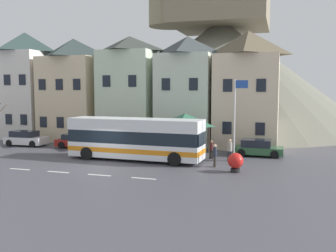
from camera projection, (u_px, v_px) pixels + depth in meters
ground_plane at (98, 166)px, 26.52m from camera, size 40.00×60.00×0.07m
townhouse_00 at (26, 85)px, 41.81m from camera, size 5.66×6.11×11.74m
townhouse_01 at (74, 90)px, 39.82m from camera, size 5.96×5.67×10.77m
townhouse_02 at (130, 90)px, 37.72m from camera, size 5.33×5.26×10.72m
townhouse_03 at (187, 91)px, 36.27m from camera, size 5.16×5.82×10.50m
townhouse_04 at (247, 89)px, 34.78m from camera, size 5.66×6.24×10.81m
hilltop_castle at (220, 70)px, 53.24m from camera, size 40.61×40.61×22.69m
transit_bus at (135, 139)px, 28.37m from camera, size 10.55×2.92×3.20m
bus_shelter at (185, 120)px, 30.55m from camera, size 3.60×3.60×3.45m
parked_car_00 at (258, 148)px, 30.31m from camera, size 3.90×2.01×1.34m
parked_car_01 at (26, 138)px, 35.80m from camera, size 3.95×1.92×1.43m
parked_car_02 at (79, 141)px, 34.64m from camera, size 4.31×2.37×1.26m
pedestrian_00 at (230, 148)px, 28.10m from camera, size 0.36×0.36×1.67m
pedestrian_01 at (215, 154)px, 25.86m from camera, size 0.29×0.31×1.60m
pedestrian_02 at (211, 149)px, 28.94m from camera, size 0.35×0.31×1.46m
public_bench at (182, 145)px, 33.15m from camera, size 1.64×0.48×0.87m
flagpole at (236, 115)px, 26.50m from camera, size 0.95×0.10×6.12m
harbour_buoy at (235, 161)px, 24.24m from camera, size 1.04×1.04×1.29m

